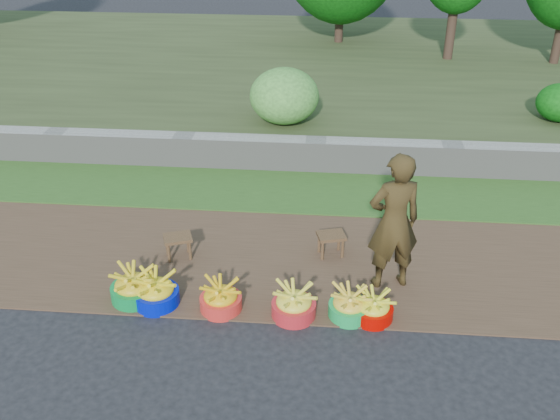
# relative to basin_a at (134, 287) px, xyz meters

# --- Properties ---
(ground_plane) EXTENTS (120.00, 120.00, 0.00)m
(ground_plane) POSITION_rel_basin_a_xyz_m (1.99, -0.31, -0.18)
(ground_plane) COLOR black
(ground_plane) RESTS_ON ground
(dirt_shoulder) EXTENTS (80.00, 2.50, 0.02)m
(dirt_shoulder) POSITION_rel_basin_a_xyz_m (1.99, 0.94, -0.17)
(dirt_shoulder) COLOR #4C3626
(dirt_shoulder) RESTS_ON ground
(grass_verge) EXTENTS (80.00, 1.50, 0.04)m
(grass_verge) POSITION_rel_basin_a_xyz_m (1.99, 2.94, -0.16)
(grass_verge) COLOR #325C21
(grass_verge) RESTS_ON ground
(retaining_wall) EXTENTS (80.00, 0.35, 0.55)m
(retaining_wall) POSITION_rel_basin_a_xyz_m (1.99, 3.79, 0.09)
(retaining_wall) COLOR gray
(retaining_wall) RESTS_ON ground
(earth_bank) EXTENTS (80.00, 10.00, 0.50)m
(earth_bank) POSITION_rel_basin_a_xyz_m (1.99, 8.69, 0.07)
(earth_bank) COLOR #384423
(earth_bank) RESTS_ON ground
(basin_a) EXTENTS (0.55, 0.55, 0.41)m
(basin_a) POSITION_rel_basin_a_xyz_m (0.00, 0.00, 0.00)
(basin_a) COLOR #068135
(basin_a) RESTS_ON ground
(basin_b) EXTENTS (0.53, 0.53, 0.40)m
(basin_b) POSITION_rel_basin_a_xyz_m (0.28, -0.06, -0.01)
(basin_b) COLOR #0010C0
(basin_b) RESTS_ON ground
(basin_c) EXTENTS (0.49, 0.49, 0.36)m
(basin_c) POSITION_rel_basin_a_xyz_m (1.05, -0.10, -0.02)
(basin_c) COLOR red
(basin_c) RESTS_ON ground
(basin_d) EXTENTS (0.51, 0.51, 0.38)m
(basin_d) POSITION_rel_basin_a_xyz_m (1.90, -0.14, -0.01)
(basin_d) COLOR red
(basin_d) RESTS_ON ground
(basin_e) EXTENTS (0.48, 0.48, 0.35)m
(basin_e) POSITION_rel_basin_a_xyz_m (2.52, -0.09, -0.02)
(basin_e) COLOR green
(basin_e) RESTS_ON ground
(basin_f) EXTENTS (0.46, 0.46, 0.34)m
(basin_f) POSITION_rel_basin_a_xyz_m (2.79, -0.12, -0.03)
(basin_f) COLOR #BB0500
(basin_f) RESTS_ON ground
(stool_left) EXTENTS (0.43, 0.38, 0.31)m
(stool_left) POSITION_rel_basin_a_xyz_m (0.32, 0.92, 0.09)
(stool_left) COLOR #513721
(stool_left) RESTS_ON dirt_shoulder
(stool_right) EXTENTS (0.41, 0.35, 0.31)m
(stool_right) POSITION_rel_basin_a_xyz_m (2.29, 1.16, 0.08)
(stool_right) COLOR #513721
(stool_right) RESTS_ON dirt_shoulder
(vendor_woman) EXTENTS (0.72, 0.57, 1.74)m
(vendor_woman) POSITION_rel_basin_a_xyz_m (3.01, 0.57, 0.70)
(vendor_woman) COLOR black
(vendor_woman) RESTS_ON dirt_shoulder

